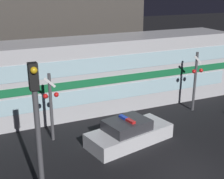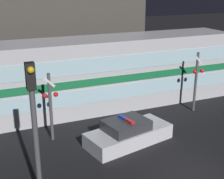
{
  "view_description": "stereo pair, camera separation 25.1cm",
  "coord_description": "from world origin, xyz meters",
  "px_view_note": "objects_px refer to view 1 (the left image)",
  "views": [
    {
      "loc": [
        -7.5,
        -8.79,
        7.6
      ],
      "look_at": [
        -0.82,
        6.27,
        2.01
      ],
      "focal_mm": 50.0,
      "sensor_mm": 36.0,
      "label": 1
    },
    {
      "loc": [
        -7.27,
        -8.89,
        7.6
      ],
      "look_at": [
        -0.82,
        6.27,
        2.01
      ],
      "focal_mm": 50.0,
      "sensor_mm": 36.0,
      "label": 2
    }
  ],
  "objects_px": {
    "police_car": "(129,133)",
    "crossing_signal_near": "(196,79)",
    "traffic_light_corner": "(37,123)",
    "train": "(98,74)"
  },
  "relations": [
    {
      "from": "crossing_signal_near",
      "to": "traffic_light_corner",
      "type": "relative_size",
      "value": 0.71
    },
    {
      "from": "train",
      "to": "police_car",
      "type": "height_order",
      "value": "train"
    },
    {
      "from": "train",
      "to": "traffic_light_corner",
      "type": "relative_size",
      "value": 3.5
    },
    {
      "from": "train",
      "to": "police_car",
      "type": "distance_m",
      "value": 5.38
    },
    {
      "from": "police_car",
      "to": "crossing_signal_near",
      "type": "bearing_deg",
      "value": 8.61
    },
    {
      "from": "train",
      "to": "traffic_light_corner",
      "type": "xyz_separation_m",
      "value": [
        -5.27,
        -7.84,
        0.92
      ]
    },
    {
      "from": "traffic_light_corner",
      "to": "crossing_signal_near",
      "type": "bearing_deg",
      "value": 24.88
    },
    {
      "from": "police_car",
      "to": "traffic_light_corner",
      "type": "relative_size",
      "value": 0.89
    },
    {
      "from": "crossing_signal_near",
      "to": "traffic_light_corner",
      "type": "height_order",
      "value": "traffic_light_corner"
    },
    {
      "from": "police_car",
      "to": "crossing_signal_near",
      "type": "distance_m",
      "value": 6.21
    }
  ]
}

